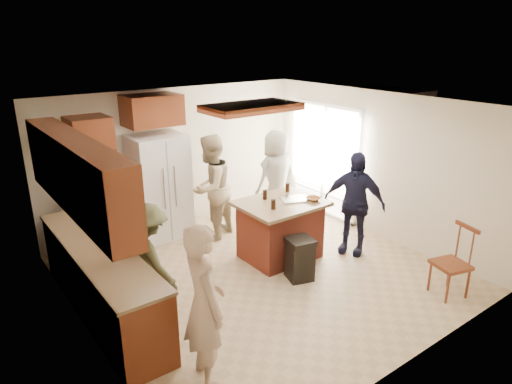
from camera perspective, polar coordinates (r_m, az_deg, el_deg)
room_shell at (r=10.58m, az=14.17°, el=4.90°), size 8.00×5.20×5.00m
person_front_left at (r=4.64m, az=-6.47°, el=-13.87°), size 0.57×0.70×1.73m
person_behind_left at (r=7.77m, az=-5.68°, el=0.55°), size 1.03×0.86×1.82m
person_behind_right at (r=8.49m, az=2.59°, el=1.99°), size 0.87×0.59×1.73m
person_side_right at (r=7.38m, az=12.13°, el=-1.38°), size 0.89×1.11×1.68m
person_counter at (r=5.83m, az=-13.33°, el=-8.31°), size 0.63×1.03×1.48m
left_cabinetry at (r=5.89m, az=-19.71°, el=-6.33°), size 0.64×3.00×2.30m
back_wall_units at (r=7.62m, az=-17.77°, el=3.06°), size 1.80×0.60×2.45m
refrigerator at (r=7.96m, az=-11.94°, el=0.64°), size 0.90×0.76×1.80m
kitchen_island at (r=7.19m, az=3.04°, el=-4.67°), size 1.28×1.03×0.93m
island_items at (r=7.11m, az=4.94°, el=-0.73°), size 0.88×0.71×0.15m
trash_bin at (r=6.65m, az=5.49°, el=-8.29°), size 0.43×0.43×0.63m
spindle_chair at (r=6.73m, az=23.31°, el=-8.29°), size 0.52×0.52×0.99m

